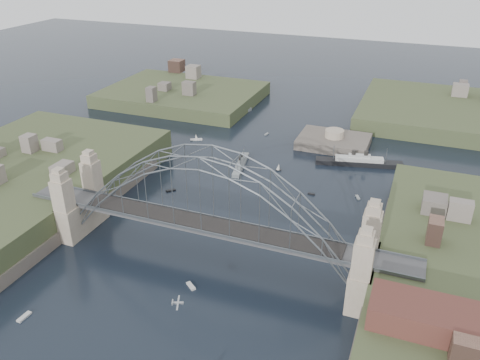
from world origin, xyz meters
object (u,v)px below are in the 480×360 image
ocean_liner (359,162)px  bridge (207,208)px  naval_cruiser_near (241,164)px  fort_island (333,147)px  wharf_shed (438,319)px  naval_cruiser_far (240,113)px

ocean_liner → bridge: bearing=-110.6°
naval_cruiser_near → ocean_liner: 34.81m
fort_island → ocean_liner: 15.42m
bridge → fort_island: size_ratio=3.82×
fort_island → ocean_liner: bearing=-49.8°
wharf_shed → naval_cruiser_near: size_ratio=1.25×
wharf_shed → ocean_liner: bearing=107.0°
bridge → ocean_liner: (21.91, 58.26, -11.37)m
ocean_liner → naval_cruiser_far: bearing=149.7°
bridge → fort_island: bearing=80.3°
wharf_shed → ocean_liner: wharf_shed is taller
bridge → wharf_shed: bearing=-17.7°
fort_island → wharf_shed: 90.48m
bridge → ocean_liner: 63.27m
fort_island → naval_cruiser_far: 42.30m
fort_island → bridge: bearing=-99.7°
naval_cruiser_near → naval_cruiser_far: bearing=111.6°
fort_island → ocean_liner: (9.91, -11.74, 1.30)m
bridge → naval_cruiser_near: (-10.16, 44.72, -11.58)m
bridge → ocean_liner: bridge is taller
fort_island → ocean_liner: size_ratio=0.87×
naval_cruiser_far → bridge: bearing=-72.8°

